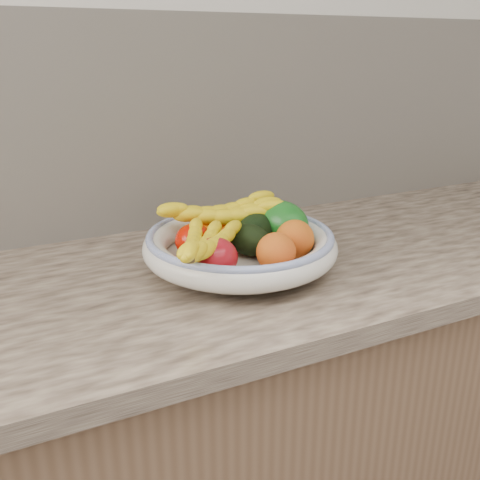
% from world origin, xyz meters
% --- Properties ---
extents(kitchen_counter, '(2.44, 0.66, 1.40)m').
position_xyz_m(kitchen_counter, '(0.00, 1.69, 0.46)').
color(kitchen_counter, brown).
rests_on(kitchen_counter, ground).
extents(fruit_bowl, '(0.39, 0.39, 0.08)m').
position_xyz_m(fruit_bowl, '(0.00, 1.66, 0.95)').
color(fruit_bowl, silver).
rests_on(fruit_bowl, kitchen_counter).
extents(clementine_back_left, '(0.06, 0.06, 0.05)m').
position_xyz_m(clementine_back_left, '(-0.04, 1.74, 0.95)').
color(clementine_back_left, orange).
rests_on(clementine_back_left, fruit_bowl).
extents(clementine_back_right, '(0.07, 0.07, 0.05)m').
position_xyz_m(clementine_back_right, '(0.03, 1.76, 0.95)').
color(clementine_back_right, '#DA4504').
rests_on(clementine_back_right, fruit_bowl).
extents(clementine_back_mid, '(0.07, 0.07, 0.05)m').
position_xyz_m(clementine_back_mid, '(-0.00, 1.73, 0.95)').
color(clementine_back_mid, '#FF5505').
rests_on(clementine_back_mid, fruit_bowl).
extents(tomato_left, '(0.08, 0.08, 0.07)m').
position_xyz_m(tomato_left, '(-0.09, 1.69, 0.96)').
color(tomato_left, '#C31000').
rests_on(tomato_left, fruit_bowl).
extents(tomato_near_left, '(0.11, 0.11, 0.07)m').
position_xyz_m(tomato_near_left, '(-0.08, 1.59, 0.96)').
color(tomato_near_left, '#A6111C').
rests_on(tomato_near_left, fruit_bowl).
extents(avocado_center, '(0.10, 0.11, 0.06)m').
position_xyz_m(avocado_center, '(0.01, 1.64, 0.96)').
color(avocado_center, black).
rests_on(avocado_center, fruit_bowl).
extents(avocado_right, '(0.13, 0.13, 0.08)m').
position_xyz_m(avocado_right, '(0.05, 1.68, 0.96)').
color(avocado_right, black).
rests_on(avocado_right, fruit_bowl).
extents(green_mango, '(0.15, 0.16, 0.12)m').
position_xyz_m(green_mango, '(0.10, 1.68, 0.98)').
color(green_mango, '#105614').
rests_on(green_mango, fruit_bowl).
extents(peach_front, '(0.08, 0.08, 0.07)m').
position_xyz_m(peach_front, '(0.02, 1.56, 0.97)').
color(peach_front, orange).
rests_on(peach_front, fruit_bowl).
extents(peach_right, '(0.10, 0.10, 0.08)m').
position_xyz_m(peach_right, '(0.09, 1.60, 0.97)').
color(peach_right, orange).
rests_on(peach_right, fruit_bowl).
extents(banana_bunch_back, '(0.30, 0.15, 0.08)m').
position_xyz_m(banana_bunch_back, '(-0.00, 1.74, 0.99)').
color(banana_bunch_back, yellow).
rests_on(banana_bunch_back, fruit_bowl).
extents(banana_bunch_front, '(0.24, 0.27, 0.07)m').
position_xyz_m(banana_bunch_front, '(-0.11, 1.60, 0.98)').
color(banana_bunch_front, yellow).
rests_on(banana_bunch_front, fruit_bowl).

